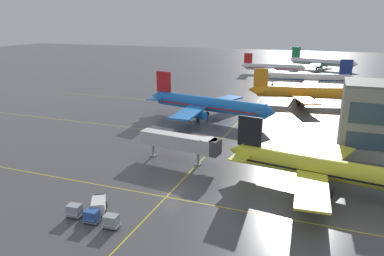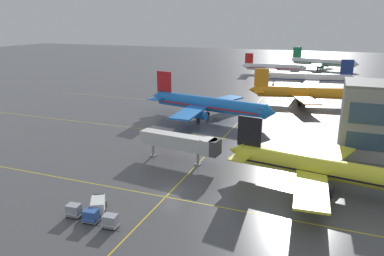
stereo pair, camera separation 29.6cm
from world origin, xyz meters
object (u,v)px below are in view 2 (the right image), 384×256
at_px(airliner_distant_taxiway, 322,62).
at_px(service_truck_red_van, 98,204).
at_px(airliner_far_left_stand, 308,78).
at_px(baggage_cart_row_second, 91,216).
at_px(airliner_far_right_stand, 273,67).
at_px(baggage_cart_row_middle, 110,221).
at_px(airliner_front_gate, 325,169).
at_px(airliner_third_row, 304,93).
at_px(airliner_second_row, 208,104).
at_px(baggage_cart_row_leftmost, 74,210).
at_px(jet_bridge, 185,143).

distance_m(airliner_distant_taxiway, service_truck_red_van, 180.27).
bearing_deg(airliner_far_left_stand, baggage_cart_row_second, -99.55).
distance_m(airliner_far_right_stand, baggage_cart_row_middle, 154.53).
xyz_separation_m(airliner_front_gate, airliner_far_left_stand, (-9.66, 96.50, 0.39)).
xyz_separation_m(airliner_third_row, airliner_distant_taxiway, (2.02, 94.36, 0.15)).
bearing_deg(baggage_cart_row_middle, airliner_far_left_stand, 82.00).
distance_m(airliner_second_row, baggage_cart_row_leftmost, 58.15).
relative_size(airliner_far_left_stand, airliner_far_right_stand, 1.15).
distance_m(airliner_distant_taxiway, jet_bridge, 157.37).
xyz_separation_m(airliner_third_row, airliner_far_right_stand, (-20.61, 67.10, -0.41)).
bearing_deg(airliner_third_row, airliner_far_left_stand, 92.11).
bearing_deg(airliner_far_right_stand, service_truck_red_van, -90.53).
bearing_deg(service_truck_red_van, airliner_far_right_stand, 89.47).
relative_size(airliner_far_right_stand, airliner_distant_taxiway, 0.87).
xyz_separation_m(airliner_second_row, service_truck_red_van, (1.85, -55.55, -3.03)).
bearing_deg(airliner_second_row, airliner_third_row, 50.29).
relative_size(baggage_cart_row_middle, jet_bridge, 0.16).
relative_size(airliner_second_row, service_truck_red_van, 8.83).
distance_m(airliner_front_gate, baggage_cart_row_second, 37.26).
relative_size(service_truck_red_van, jet_bridge, 0.26).
xyz_separation_m(airliner_far_left_stand, baggage_cart_row_leftmost, (-23.25, -118.49, -3.06)).
relative_size(service_truck_red_van, baggage_cart_row_middle, 1.59).
distance_m(airliner_second_row, airliner_third_row, 37.34).
bearing_deg(airliner_second_row, airliner_distant_taxiway, 78.13).
height_order(airliner_far_left_stand, baggage_cart_row_middle, airliner_far_left_stand).
height_order(airliner_front_gate, airliner_far_right_stand, airliner_front_gate).
distance_m(airliner_distant_taxiway, baggage_cart_row_leftmost, 183.10).
relative_size(airliner_distant_taxiway, service_truck_red_van, 8.52).
bearing_deg(airliner_distant_taxiway, airliner_far_right_stand, -129.69).
height_order(airliner_second_row, baggage_cart_row_second, airliner_second_row).
bearing_deg(airliner_third_row, airliner_distant_taxiway, 88.77).
relative_size(airliner_far_left_stand, baggage_cart_row_middle, 13.59).
bearing_deg(baggage_cart_row_middle, airliner_third_row, 78.42).
bearing_deg(baggage_cart_row_second, baggage_cart_row_leftmost, 172.63).
bearing_deg(airliner_far_left_stand, airliner_third_row, -87.89).
xyz_separation_m(airliner_far_left_stand, baggage_cart_row_middle, (-16.74, -119.09, -3.06)).
distance_m(airliner_third_row, baggage_cart_row_leftmost, 90.20).
height_order(airliner_second_row, baggage_cart_row_middle, airliner_second_row).
relative_size(airliner_second_row, baggage_cart_row_middle, 14.01).
distance_m(airliner_second_row, baggage_cart_row_second, 58.63).
xyz_separation_m(airliner_far_right_stand, baggage_cart_row_second, (-0.56, -154.30, -2.52)).
xyz_separation_m(airliner_front_gate, airliner_second_row, (-32.34, 36.07, 0.52)).
bearing_deg(airliner_far_right_stand, airliner_far_left_stand, -61.22).
distance_m(airliner_second_row, airliner_far_left_stand, 64.54).
height_order(airliner_second_row, baggage_cart_row_leftmost, airliner_second_row).
height_order(airliner_second_row, service_truck_red_van, airliner_second_row).
bearing_deg(jet_bridge, airliner_distant_taxiway, 82.92).
bearing_deg(airliner_far_left_stand, airliner_front_gate, -84.29).
bearing_deg(airliner_second_row, airliner_front_gate, -48.12).
relative_size(airliner_front_gate, airliner_third_row, 0.94).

